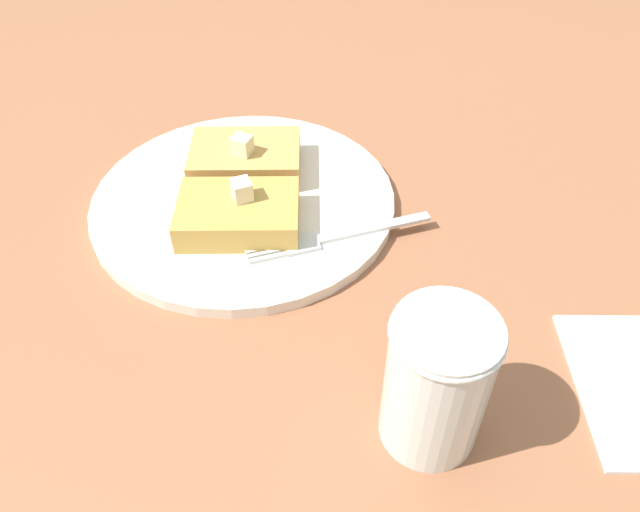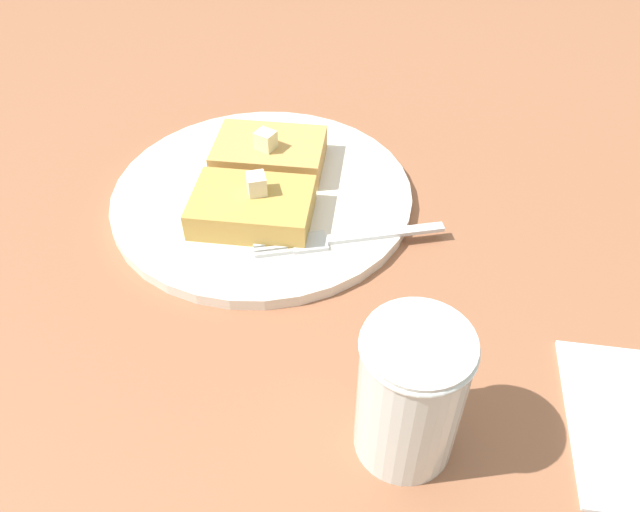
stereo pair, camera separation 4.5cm
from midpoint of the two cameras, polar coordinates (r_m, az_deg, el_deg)
table_surface at (r=60.57cm, az=-3.59°, el=6.31°), size 115.59×115.59×2.14cm
plate at (r=56.85cm, az=-3.01°, el=5.56°), size 26.99×26.99×1.06cm
toast_slice_left at (r=58.97cm, az=-2.43°, el=9.26°), size 8.76×11.15×2.51cm
toast_slice_middle at (r=52.73cm, az=-3.79°, el=4.36°), size 8.76×11.15×2.51cm
butter_pat_primary at (r=57.02cm, az=-2.73°, el=10.44°), size 1.88×2.00×1.68cm
butter_pat_secondary at (r=51.79cm, az=-3.34°, el=6.49°), size 2.22×2.16×1.68cm
fork at (r=51.35cm, az=4.14°, el=1.45°), size 8.76×14.81×0.36cm
syrup_jar at (r=37.90cm, az=11.66°, el=-12.87°), size 6.45×6.45×10.07cm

